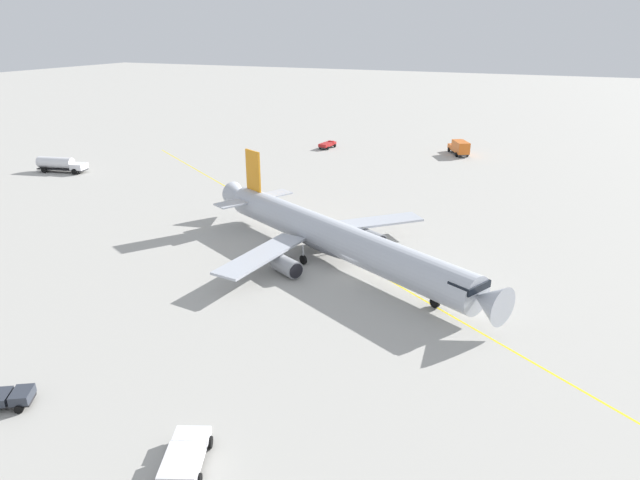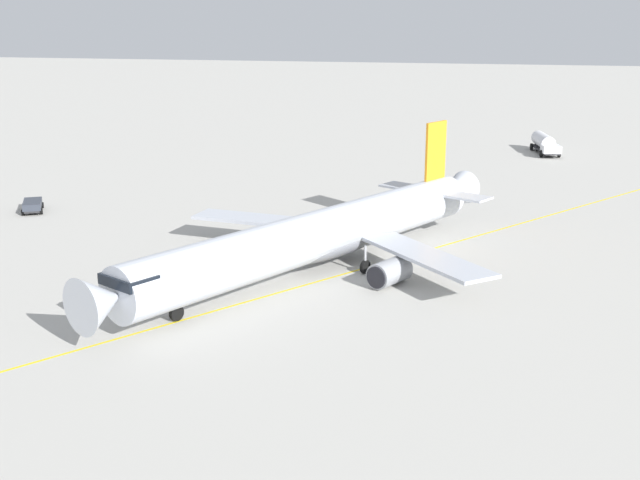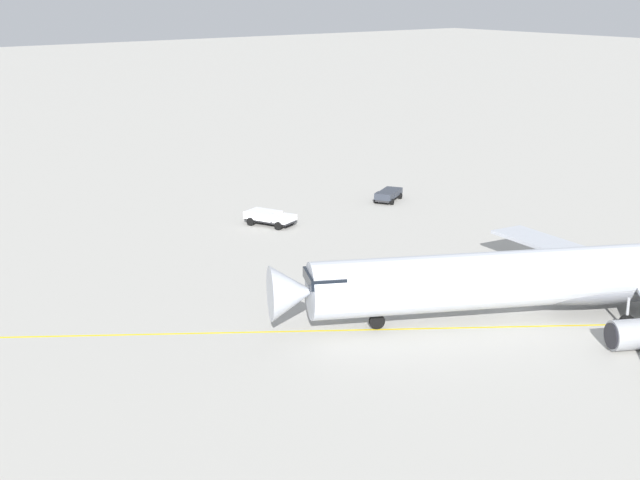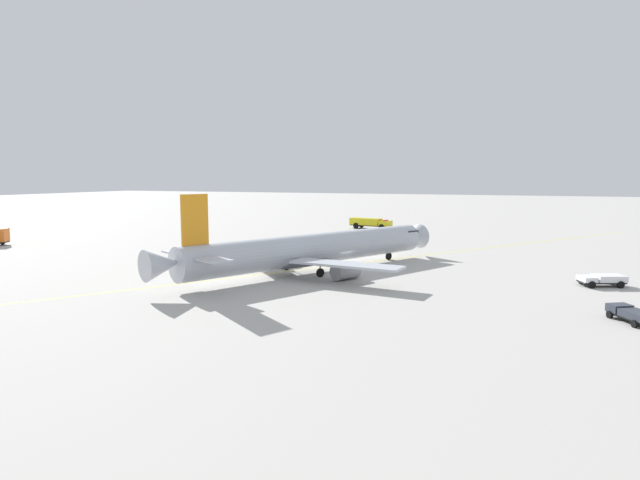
% 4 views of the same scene
% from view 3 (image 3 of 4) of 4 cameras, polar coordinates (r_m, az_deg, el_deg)
% --- Properties ---
extents(ground_plane, '(600.00, 600.00, 0.00)m').
position_cam_3_polar(ground_plane, '(67.44, 12.21, -4.44)').
color(ground_plane, '#ADAAA3').
extents(airliner_main, '(42.06, 28.22, 10.57)m').
position_cam_3_polar(airliner_main, '(67.26, 16.43, -2.22)').
color(airliner_main, '#B2B7C1').
rests_on(airliner_main, ground_plane).
extents(pushback_tug_truck, '(3.98, 5.36, 1.30)m').
position_cam_3_polar(pushback_tug_truck, '(89.17, -3.21, 1.46)').
color(pushback_tug_truck, '#232326').
rests_on(pushback_tug_truck, ground_plane).
extents(baggage_truck_truck, '(4.78, 3.84, 1.22)m').
position_cam_3_polar(baggage_truck_truck, '(99.14, 4.33, 2.87)').
color(baggage_truck_truck, '#232326').
rests_on(baggage_truck_truck, ground_plane).
extents(taxiway_centreline, '(130.98, 89.30, 0.01)m').
position_cam_3_polar(taxiway_centreline, '(64.55, 12.02, -5.36)').
color(taxiway_centreline, yellow).
rests_on(taxiway_centreline, ground_plane).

